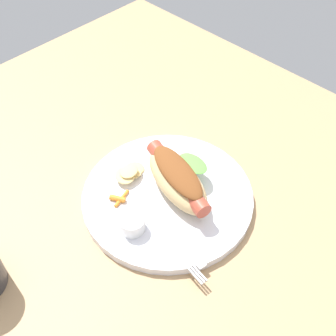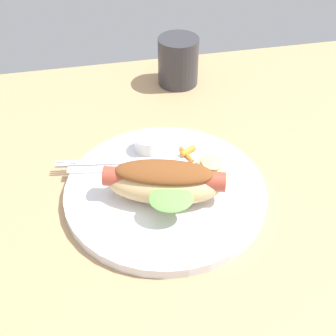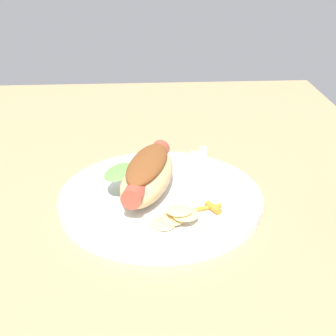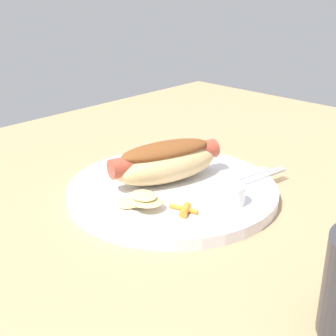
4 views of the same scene
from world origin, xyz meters
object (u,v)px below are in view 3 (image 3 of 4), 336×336
hot_dog (147,174)px  fork (203,169)px  plate (160,199)px  sauce_ramekin (222,181)px  chips_pile (176,216)px  knife (191,172)px  carrot_garnish (211,208)px

hot_dog → fork: size_ratio=1.07×
plate → sauce_ramekin: size_ratio=7.11×
sauce_ramekin → chips_pile: sauce_ramekin is taller
sauce_ramekin → fork: (6.46, 2.03, -1.11)cm
knife → hot_dog: bearing=140.0°
knife → chips_pile: chips_pile is taller
chips_pile → carrot_garnish: size_ratio=1.91×
sauce_ramekin → carrot_garnish: sauce_ramekin is taller
hot_dog → knife: 9.73cm
hot_dog → carrot_garnish: bearing=-106.2°
knife → carrot_garnish: 11.61cm
carrot_garnish → hot_dog: bearing=57.6°
knife → carrot_garnish: size_ratio=3.94×
hot_dog → fork: hot_dog is taller
knife → plate: bearing=151.4°
knife → carrot_garnish: (-11.49, -1.61, 0.25)cm
plate → hot_dog: size_ratio=1.71×
hot_dog → knife: hot_dog is taller
fork → knife: 2.20cm
plate → carrot_garnish: size_ratio=7.61×
hot_dog → knife: bearing=-34.1°
fork → chips_pile: size_ratio=2.17×
plate → chips_pile: 8.22cm
plate → sauce_ramekin: bearing=-83.8°
hot_dog → fork: bearing=-36.5°
plate → chips_pile: (-7.85, -1.69, 1.78)cm
plate → fork: (7.46, -7.19, 1.00)cm
plate → sauce_ramekin: 9.50cm
chips_pile → sauce_ramekin: bearing=-40.4°
sauce_ramekin → knife: bearing=36.1°
sauce_ramekin → chips_pile: (-8.84, 7.52, -0.34)cm
hot_dog → fork: (6.92, -9.10, -2.92)cm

